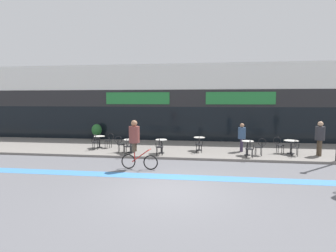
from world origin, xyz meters
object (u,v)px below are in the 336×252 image
object	(u,v)px
cafe_chair_1_near	(128,145)
planter_pot	(97,131)
cafe_chair_3_near	(199,143)
pedestrian_far_end	(242,135)
cafe_chair_0_near	(95,141)
cafe_chair_2_near	(159,146)
bistro_table_1	(131,143)
cafe_chair_4_side	(260,146)
cafe_chair_1_side	(120,143)
bistro_table_5	(291,144)
cafe_chair_4_near	(250,148)
bistro_table_0	(99,139)
bistro_table_2	(161,144)
cafe_chair_5_near	(295,146)
bistro_table_4	(248,145)
cyclist_0	(135,140)
cafe_chair_5_side	(279,144)
cafe_chair_0_side	(109,139)
pedestrian_near_end	(320,135)
bistro_table_3	(199,141)

from	to	relation	value
cafe_chair_1_near	planter_pot	distance (m)	5.95
cafe_chair_3_near	pedestrian_far_end	distance (m)	2.46
cafe_chair_0_near	cafe_chair_2_near	world-z (taller)	same
bistro_table_1	cafe_chair_4_side	bearing A→B (deg)	0.98
cafe_chair_0_near	cafe_chair_1_side	world-z (taller)	same
bistro_table_5	cafe_chair_4_near	world-z (taller)	cafe_chair_4_near
bistro_table_0	bistro_table_1	size ratio (longest dim) A/B	0.90
bistro_table_5	cafe_chair_0_near	bearing A→B (deg)	-178.53
cafe_chair_2_near	bistro_table_2	bearing A→B (deg)	-3.63
planter_pot	cafe_chair_5_near	bearing A→B (deg)	-17.43
bistro_table_0	cafe_chair_3_near	xyz separation A→B (m)	(5.99, -0.68, 0.01)
cafe_chair_5_near	planter_pot	bearing A→B (deg)	80.89
cafe_chair_1_side	cafe_chair_0_near	bearing A→B (deg)	154.30
bistro_table_0	cafe_chair_1_side	world-z (taller)	cafe_chair_1_side
cafe_chair_0_near	cafe_chair_1_near	xyz separation A→B (m)	(2.29, -1.18, 0.00)
cafe_chair_4_side	pedestrian_far_end	size ratio (longest dim) A/B	0.57
bistro_table_4	cafe_chair_4_near	xyz separation A→B (m)	(-0.00, -0.63, -0.01)
bistro_table_1	cafe_chair_4_near	bearing A→B (deg)	-4.65
cyclist_0	bistro_table_5	bearing A→B (deg)	29.05
cafe_chair_1_near	cafe_chair_5_side	xyz separation A→B (m)	(7.96, 1.46, 0.00)
bistro_table_1	cafe_chair_0_side	world-z (taller)	cafe_chair_0_side
cafe_chair_1_side	cafe_chair_4_near	bearing A→B (deg)	-11.05
bistro_table_0	bistro_table_5	size ratio (longest dim) A/B	0.98
cafe_chair_4_near	pedestrian_near_end	distance (m)	3.82
cafe_chair_3_near	cafe_chair_4_side	xyz separation A→B (m)	(3.14, -0.38, 0.00)
cafe_chair_5_side	bistro_table_0	bearing A→B (deg)	175.56
cafe_chair_0_near	cafe_chair_3_near	world-z (taller)	same
pedestrian_near_end	cyclist_0	bearing A→B (deg)	15.72
bistro_table_5	cafe_chair_4_side	xyz separation A→B (m)	(-1.75, -0.72, 0.00)
bistro_table_3	cafe_chair_4_side	bearing A→B (deg)	-17.77
bistro_table_3	pedestrian_near_end	world-z (taller)	pedestrian_near_end
cafe_chair_4_side	cafe_chair_5_side	size ratio (longest dim) A/B	1.00
bistro_table_0	bistro_table_4	size ratio (longest dim) A/B	0.94
bistro_table_3	cafe_chair_5_near	distance (m)	4.97
cafe_chair_5_near	cyclist_0	world-z (taller)	cyclist_0
cafe_chair_2_near	cyclist_0	bearing A→B (deg)	160.14
bistro_table_0	cafe_chair_4_side	xyz separation A→B (m)	(9.14, -1.07, 0.01)
bistro_table_5	cafe_chair_1_side	bearing A→B (deg)	-174.76
cafe_chair_5_near	pedestrian_near_end	bearing A→B (deg)	-70.15
bistro_table_1	cafe_chair_1_near	world-z (taller)	cafe_chair_1_near
bistro_table_0	cafe_chair_1_side	size ratio (longest dim) A/B	0.79
cafe_chair_4_near	cafe_chair_5_near	bearing A→B (deg)	-70.45
bistro_table_3	cafe_chair_4_near	size ratio (longest dim) A/B	0.84
bistro_table_0	cyclist_0	bearing A→B (deg)	-51.07
cafe_chair_3_near	cafe_chair_5_side	xyz separation A→B (m)	(4.27, 0.33, 0.00)
bistro_table_3	cafe_chair_5_side	distance (m)	4.28
bistro_table_2	cafe_chair_1_side	world-z (taller)	cafe_chair_1_side
bistro_table_5	cafe_chair_2_near	bearing A→B (deg)	-168.53
bistro_table_2	pedestrian_far_end	xyz separation A→B (m)	(4.38, 1.03, 0.42)
cafe_chair_0_side	pedestrian_near_end	distance (m)	11.57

